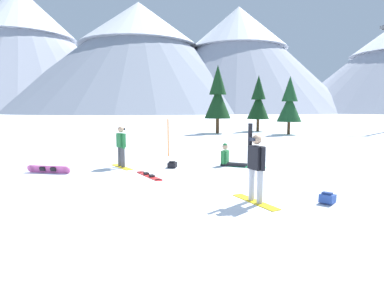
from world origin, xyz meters
name	(u,v)px	position (x,y,z in m)	size (l,w,h in m)	color
ground_plane	(145,194)	(0.00, 0.00, 0.00)	(800.00, 800.00, 0.00)	white
snowboarder_foreground	(256,166)	(2.86, -0.85, 0.93)	(0.92, 1.53, 1.99)	yellow
snowboarder_midground	(121,146)	(-1.38, 4.14, 0.87)	(1.08, 1.42, 1.65)	yellow
snowboarder_background	(229,158)	(3.00, 4.26, 0.32)	(1.77, 1.12, 0.94)	black
loose_snowboard_near_left	(48,169)	(-3.86, 3.07, 0.15)	(1.72, 0.48, 0.29)	pink
loose_snowboard_near_right	(149,176)	(-0.12, 2.38, 0.02)	(1.13, 1.72, 0.09)	red
backpack_blue	(328,198)	(4.65, -0.99, 0.13)	(0.54, 0.56, 0.30)	#2D4C9E
backpack_black	(172,165)	(0.67, 3.99, 0.12)	(0.40, 0.55, 0.27)	black
trail_marker_pole	(168,138)	(0.40, 7.01, 0.92)	(0.06, 0.06, 1.85)	orange
pine_tree_broad	(258,101)	(9.19, 24.18, 3.16)	(2.27, 2.27, 5.80)	#472D19
pine_tree_short	(290,103)	(11.02, 20.05, 2.89)	(2.20, 2.20, 5.29)	#472D19
pine_tree_slender	(218,96)	(4.65, 21.69, 3.53)	(2.51, 2.51, 6.48)	#472D19
peak_north_spur	(22,49)	(-93.48, 192.40, 38.45)	(141.98, 141.98, 73.60)	#9EA3B2
peak_west_ridge	(139,56)	(-21.61, 179.24, 32.58)	(151.17, 151.17, 62.36)	#8C93A3
peak_central_summit	(238,58)	(36.07, 180.93, 31.97)	(126.29, 126.29, 61.18)	#9EA3B2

